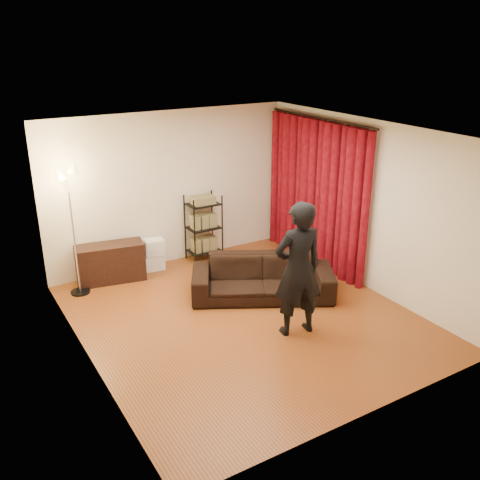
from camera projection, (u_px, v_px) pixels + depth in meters
floor at (245, 317)px, 7.83m from camera, size 5.00×5.00×0.00m
ceiling at (245, 133)px, 6.85m from camera, size 5.00×5.00×0.00m
wall_back at (170, 189)px, 9.34m from camera, size 5.00×0.00×5.00m
wall_front at (375, 306)px, 5.34m from camera, size 5.00×0.00×5.00m
wall_left at (82, 265)px, 6.26m from camera, size 0.00×5.00×5.00m
wall_right at (367, 206)px, 8.42m from camera, size 0.00×5.00×5.00m
curtain_rod at (321, 118)px, 8.82m from camera, size 0.04×2.65×0.04m
curtain at (316, 194)px, 9.29m from camera, size 0.22×2.65×2.55m
sofa at (263, 278)px, 8.35m from camera, size 2.33×1.81×0.64m
person at (298, 269)px, 7.13m from camera, size 0.76×0.56×1.90m
media_cabinet at (110, 263)px, 8.89m from camera, size 1.17×0.61×0.65m
storage_boxes at (154, 254)px, 9.34m from camera, size 0.38×0.32×0.56m
wire_shelf at (204, 228)px, 9.64m from camera, size 0.56×0.40×1.22m
floor_lamp at (73, 233)px, 8.20m from camera, size 0.43×0.43×2.05m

